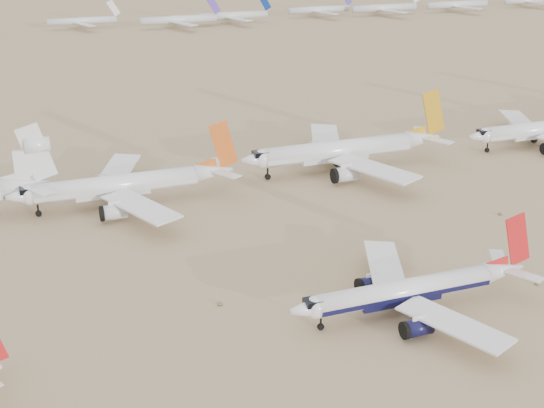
# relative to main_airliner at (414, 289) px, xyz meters

# --- Properties ---
(ground) EXTENTS (7000.00, 7000.00, 0.00)m
(ground) POSITION_rel_main_airliner_xyz_m (1.07, -1.21, -4.08)
(ground) COLOR #8D7452
(ground) RESTS_ON ground
(main_airliner) EXTENTS (42.06, 41.08, 14.84)m
(main_airliner) POSITION_rel_main_airliner_xyz_m (0.00, 0.00, 0.00)
(main_airliner) COLOR white
(main_airliner) RESTS_ON ground
(row2_gold_tail) EXTENTS (53.07, 51.90, 18.90)m
(row2_gold_tail) POSITION_rel_main_airliner_xyz_m (20.64, 68.53, 1.20)
(row2_gold_tail) COLOR white
(row2_gold_tail) RESTS_ON ground
(row2_orange_tail) EXTENTS (48.73, 47.67, 17.38)m
(row2_orange_tail) POSITION_rel_main_airliner_xyz_m (-35.47, 64.05, 0.80)
(row2_orange_tail) COLOR white
(row2_orange_tail) RESTS_ON ground
(distant_storage_row) EXTENTS (632.51, 59.52, 14.25)m
(distant_storage_row) POSITION_rel_main_airliner_xyz_m (58.80, 313.04, 0.31)
(distant_storage_row) COLOR silver
(distant_storage_row) RESTS_ON ground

